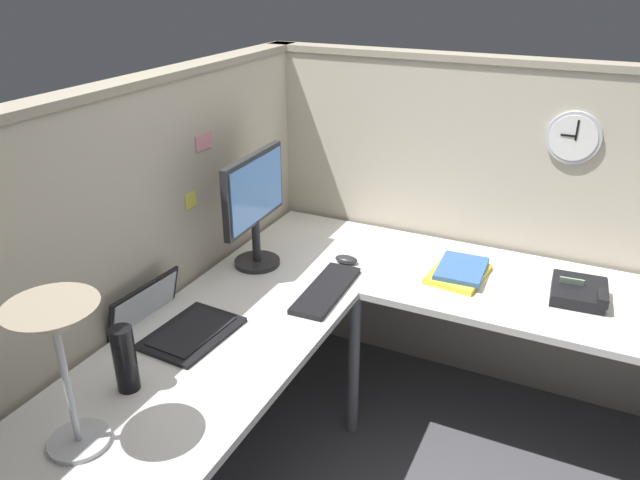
% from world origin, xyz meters
% --- Properties ---
extents(ground_plane, '(6.80, 6.80, 0.00)m').
position_xyz_m(ground_plane, '(0.00, 0.00, 0.00)').
color(ground_plane, '#47474C').
extents(cubicle_wall_back, '(2.57, 0.12, 1.58)m').
position_xyz_m(cubicle_wall_back, '(-0.36, 0.87, 0.79)').
color(cubicle_wall_back, '#B7AD99').
rests_on(cubicle_wall_back, ground).
extents(cubicle_wall_right, '(0.12, 2.37, 1.58)m').
position_xyz_m(cubicle_wall_right, '(0.87, -0.27, 0.79)').
color(cubicle_wall_right, '#B7AD99').
rests_on(cubicle_wall_right, ground).
extents(desk, '(2.35, 2.15, 0.73)m').
position_xyz_m(desk, '(-0.15, -0.05, 0.63)').
color(desk, silver).
rests_on(desk, ground).
extents(monitor, '(0.46, 0.20, 0.50)m').
position_xyz_m(monitor, '(0.18, 0.64, 1.02)').
color(monitor, '#232326').
rests_on(monitor, desk).
extents(laptop, '(0.36, 0.40, 0.22)m').
position_xyz_m(laptop, '(-0.39, 0.66, 0.75)').
color(laptop, black).
rests_on(laptop, desk).
extents(keyboard, '(0.44, 0.16, 0.02)m').
position_xyz_m(keyboard, '(0.09, 0.26, 0.74)').
color(keyboard, black).
rests_on(keyboard, desk).
extents(computer_mouse, '(0.06, 0.10, 0.03)m').
position_xyz_m(computer_mouse, '(0.36, 0.29, 0.75)').
color(computer_mouse, '#232326').
rests_on(computer_mouse, desk).
extents(desk_lamp_dome, '(0.24, 0.24, 0.44)m').
position_xyz_m(desk_lamp_dome, '(-0.97, 0.52, 1.09)').
color(desk_lamp_dome, '#B7BABF').
rests_on(desk_lamp_dome, desk).
extents(thermos_flask, '(0.07, 0.07, 0.22)m').
position_xyz_m(thermos_flask, '(-0.72, 0.56, 0.84)').
color(thermos_flask, black).
rests_on(thermos_flask, desk).
extents(office_phone, '(0.20, 0.22, 0.11)m').
position_xyz_m(office_phone, '(0.45, -0.67, 0.77)').
color(office_phone, black).
rests_on(office_phone, desk).
extents(book_stack, '(0.30, 0.24, 0.04)m').
position_xyz_m(book_stack, '(0.46, -0.19, 0.75)').
color(book_stack, yellow).
rests_on(book_stack, desk).
extents(wall_clock, '(0.04, 0.22, 0.22)m').
position_xyz_m(wall_clock, '(0.82, -0.53, 1.28)').
color(wall_clock, '#B7BABF').
extents(pinned_note_leftmost, '(0.07, 0.00, 0.06)m').
position_xyz_m(pinned_note_leftmost, '(-0.01, 0.82, 1.07)').
color(pinned_note_leftmost, '#EAD84C').
extents(pinned_note_middle, '(0.11, 0.00, 0.07)m').
position_xyz_m(pinned_note_middle, '(0.11, 0.82, 1.28)').
color(pinned_note_middle, pink).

